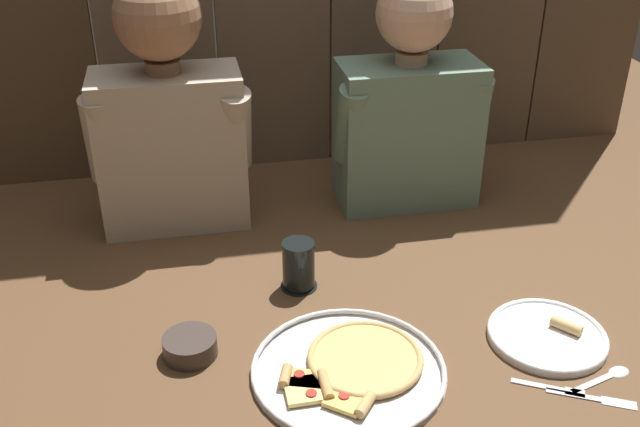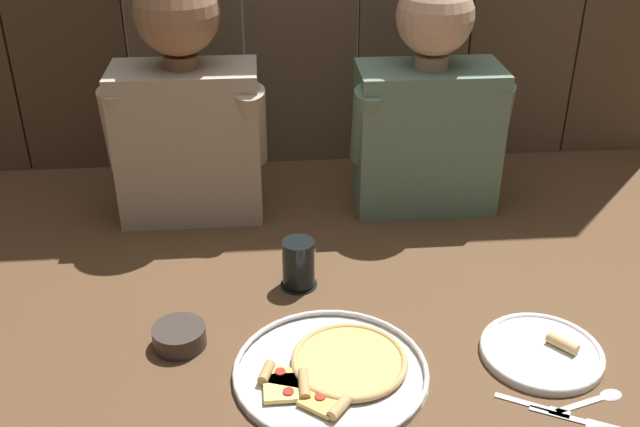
# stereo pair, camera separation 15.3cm
# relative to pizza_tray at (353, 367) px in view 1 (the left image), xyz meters

# --- Properties ---
(ground_plane) EXTENTS (3.20, 3.20, 0.00)m
(ground_plane) POSITION_rel_pizza_tray_xyz_m (-0.00, 0.19, -0.01)
(ground_plane) COLOR brown
(pizza_tray) EXTENTS (0.36, 0.36, 0.03)m
(pizza_tray) POSITION_rel_pizza_tray_xyz_m (0.00, 0.00, 0.00)
(pizza_tray) COLOR silver
(pizza_tray) RESTS_ON ground
(dinner_plate) EXTENTS (0.23, 0.23, 0.03)m
(dinner_plate) POSITION_rel_pizza_tray_xyz_m (0.40, 0.02, -0.00)
(dinner_plate) COLOR white
(dinner_plate) RESTS_ON ground
(drinking_glass) EXTENTS (0.08, 0.08, 0.11)m
(drinking_glass) POSITION_rel_pizza_tray_xyz_m (-0.05, 0.29, 0.04)
(drinking_glass) COLOR black
(drinking_glass) RESTS_ON ground
(dipping_bowl) EXTENTS (0.10, 0.10, 0.04)m
(dipping_bowl) POSITION_rel_pizza_tray_xyz_m (-0.29, 0.11, 0.01)
(dipping_bowl) COLOR #3D332D
(dipping_bowl) RESTS_ON ground
(table_fork) EXTENTS (0.12, 0.08, 0.01)m
(table_fork) POSITION_rel_pizza_tray_xyz_m (0.34, -0.12, -0.01)
(table_fork) COLOR silver
(table_fork) RESTS_ON ground
(table_knife) EXTENTS (0.15, 0.08, 0.01)m
(table_knife) POSITION_rel_pizza_tray_xyz_m (0.40, -0.16, -0.01)
(table_knife) COLOR silver
(table_knife) RESTS_ON ground
(table_spoon) EXTENTS (0.14, 0.06, 0.01)m
(table_spoon) POSITION_rel_pizza_tray_xyz_m (0.46, -0.11, -0.01)
(table_spoon) COLOR silver
(table_spoon) RESTS_ON ground
(diner_left) EXTENTS (0.39, 0.22, 0.62)m
(diner_left) POSITION_rel_pizza_tray_xyz_m (-0.30, 0.65, 0.30)
(diner_left) COLOR #B2A38E
(diner_left) RESTS_ON ground
(diner_right) EXTENTS (0.39, 0.20, 0.59)m
(diner_right) POSITION_rel_pizza_tray_xyz_m (0.29, 0.65, 0.27)
(diner_right) COLOR slate
(diner_right) RESTS_ON ground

